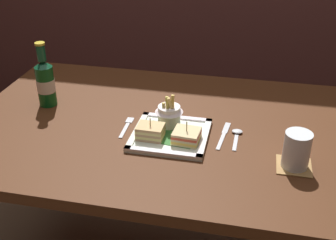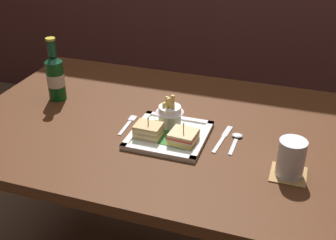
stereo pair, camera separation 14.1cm
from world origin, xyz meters
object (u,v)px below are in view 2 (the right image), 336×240
sandwich_half_left (148,130)px  water_glass (291,159)px  spoon (236,138)px  sandwich_half_right (183,137)px  knife (223,138)px  square_plate (169,135)px  dining_table (167,150)px  beer_bottle (55,76)px  fork (128,124)px  fries_cup (170,112)px

sandwich_half_left → water_glass: (0.44, -0.05, 0.02)m
water_glass → spoon: bearing=141.3°
sandwich_half_right → knife: bearing=36.6°
square_plate → spoon: size_ratio=1.91×
knife → square_plate: bearing=-163.7°
dining_table → beer_bottle: bearing=172.9°
knife → sandwich_half_left: bearing=-160.2°
fork → sandwich_half_right: bearing=-16.9°
sandwich_half_left → beer_bottle: size_ratio=0.35×
square_plate → dining_table: bearing=112.8°
sandwich_half_right → spoon: size_ratio=0.68×
sandwich_half_right → beer_bottle: bearing=163.2°
water_glass → spoon: size_ratio=0.86×
fork → spoon: spoon is taller
square_plate → beer_bottle: bearing=164.8°
spoon → sandwich_half_right: bearing=-150.4°
sandwich_half_right → beer_bottle: 0.57m
dining_table → square_plate: 0.14m
sandwich_half_left → sandwich_half_right: 0.12m
sandwich_half_right → spoon: bearing=29.6°
dining_table → sandwich_half_left: (-0.03, -0.11, 0.14)m
sandwich_half_right → dining_table: bearing=129.7°
fries_cup → spoon: (0.23, -0.00, -0.05)m
sandwich_half_left → water_glass: bearing=-7.0°
beer_bottle → fork: (0.33, -0.10, -0.09)m
dining_table → fries_cup: bearing=-50.6°
square_plate → fries_cup: size_ratio=2.07×
sandwich_half_left → fries_cup: size_ratio=0.73×
fries_cup → sandwich_half_left: bearing=-115.1°
spoon → knife: bearing=-173.7°
sandwich_half_left → dining_table: bearing=76.6°
beer_bottle → spoon: beer_bottle is taller
knife → fork: bearing=-177.2°
dining_table → fries_cup: 0.17m
square_plate → knife: (0.17, 0.05, -0.01)m
beer_bottle → fork: 0.36m
square_plate → water_glass: bearing=-12.7°
fries_cup → knife: fries_cup is taller
square_plate → knife: size_ratio=1.37×
dining_table → beer_bottle: size_ratio=5.76×
knife → water_glass: bearing=-32.1°
sandwich_half_left → spoon: 0.28m
square_plate → sandwich_half_right: bearing=-29.1°
sandwich_half_left → spoon: size_ratio=0.67×
water_glass → dining_table: bearing=158.6°
square_plate → water_glass: water_glass is taller
square_plate → beer_bottle: beer_bottle is taller
sandwich_half_right → beer_bottle: beer_bottle is taller
sandwich_half_right → fries_cup: fries_cup is taller
spoon → fries_cup: bearing=179.2°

